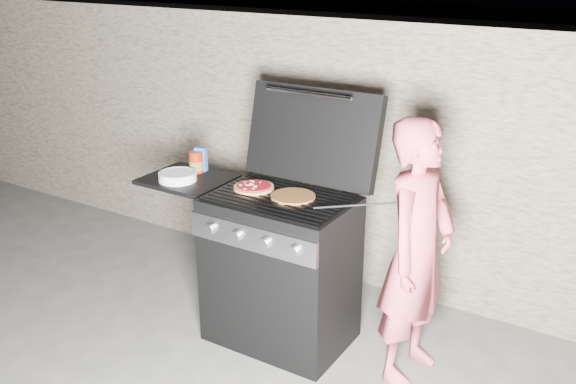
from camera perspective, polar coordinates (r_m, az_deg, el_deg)
The scene contains 10 objects.
ground at distance 3.99m, azimuth -0.63°, elevation -12.71°, with size 50.00×50.00×0.00m, color #4B4949.
stone_wall at distance 4.45m, azimuth 6.57°, elevation 3.60°, with size 8.00×0.35×1.80m, color gray.
gas_grill at distance 3.89m, azimuth -3.79°, elevation -6.00°, with size 1.34×0.79×0.91m, color black, non-canonical shape.
pizza_topped at distance 3.69m, azimuth -3.05°, elevation 0.47°, with size 0.23×0.23×0.03m, color tan, non-canonical shape.
pizza_plain at distance 3.56m, azimuth 0.45°, elevation -0.38°, with size 0.25×0.25×0.01m, color #AD6A3B.
sauce_jar at distance 4.02m, azimuth -8.16°, elevation 2.66°, with size 0.09×0.09×0.13m, color #941E06.
blue_carton at distance 4.04m, azimuth -7.73°, elevation 2.93°, with size 0.07×0.04×0.15m, color #27509D.
plate_stack at distance 3.90m, azimuth -9.78°, elevation 1.38°, with size 0.23×0.23×0.05m, color white.
person at distance 3.42m, azimuth 11.39°, elevation -5.33°, with size 0.53×0.35×1.44m, color #D64E5C.
tongs at distance 3.35m, azimuth 5.91°, elevation -1.21°, with size 0.01×0.01×0.44m, color black.
Camera 1 is at (1.78, -2.81, 2.20)m, focal length 40.00 mm.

